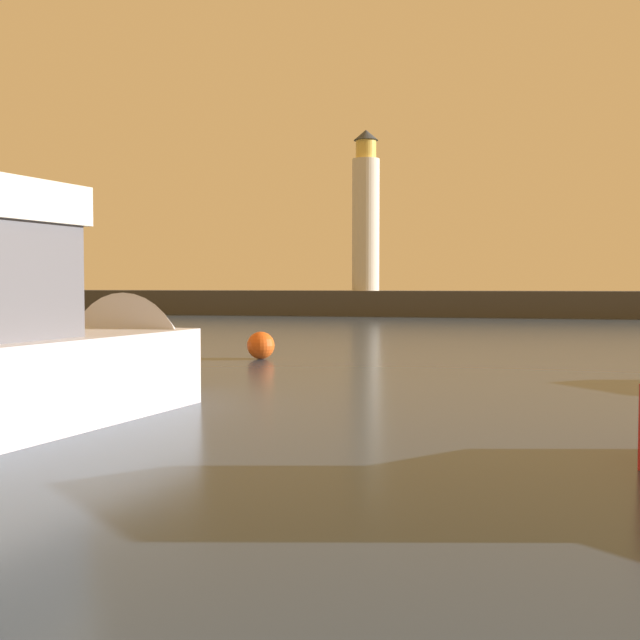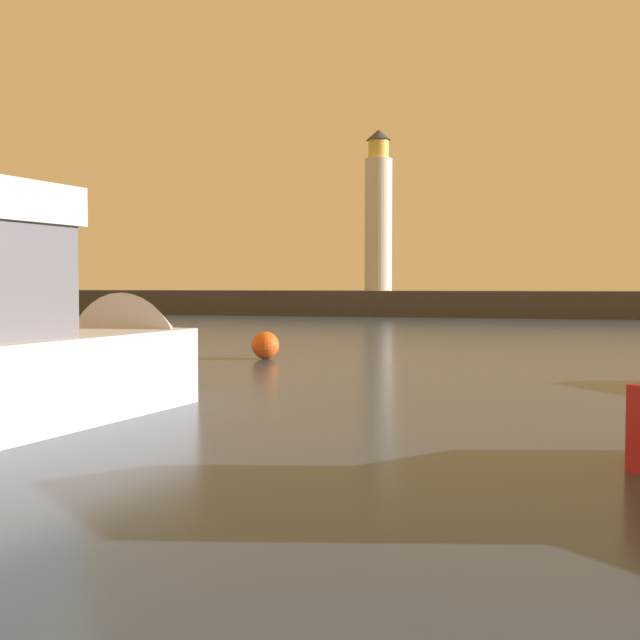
# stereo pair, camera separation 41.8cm
# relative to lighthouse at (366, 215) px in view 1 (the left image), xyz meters

# --- Properties ---
(ground_plane) EXTENTS (220.00, 220.00, 0.00)m
(ground_plane) POSITION_rel_lighthouse_xyz_m (4.78, -28.19, -7.48)
(ground_plane) COLOR #2D3D51
(breakwater) EXTENTS (73.37, 4.58, 1.83)m
(breakwater) POSITION_rel_lighthouse_xyz_m (4.78, 0.00, -6.56)
(breakwater) COLOR #423F3D
(breakwater) RESTS_ON ground_plane
(lighthouse) EXTENTS (2.03, 2.03, 11.92)m
(lighthouse) POSITION_rel_lighthouse_xyz_m (0.00, 0.00, 0.00)
(lighthouse) COLOR silver
(lighthouse) RESTS_ON breakwater
(motorboat_1) EXTENTS (5.19, 6.25, 2.16)m
(motorboat_1) POSITION_rel_lighthouse_xyz_m (-3.54, -34.23, -6.94)
(motorboat_1) COLOR silver
(motorboat_1) RESTS_ON ground_plane
(motorboat_4) EXTENTS (4.23, 9.55, 4.48)m
(motorboat_4) POSITION_rel_lighthouse_xyz_m (2.76, -45.85, -6.31)
(motorboat_4) COLOR silver
(motorboat_4) RESTS_ON ground_plane
(mooring_buoy) EXTENTS (0.85, 0.85, 0.85)m
(mooring_buoy) POSITION_rel_lighthouse_xyz_m (2.97, -34.89, -7.05)
(mooring_buoy) COLOR #EA5919
(mooring_buoy) RESTS_ON ground_plane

